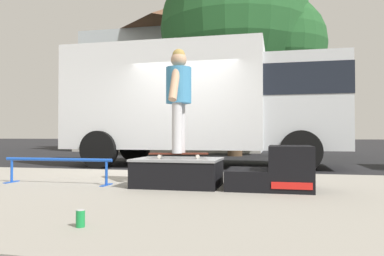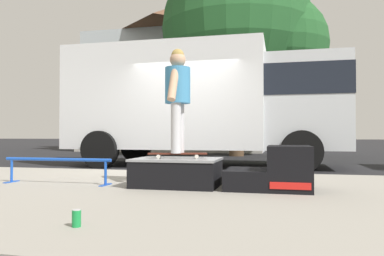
{
  "view_description": "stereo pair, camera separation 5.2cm",
  "coord_description": "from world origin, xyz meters",
  "px_view_note": "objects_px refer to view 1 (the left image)",
  "views": [
    {
      "loc": [
        2.07,
        -7.35,
        0.79
      ],
      "look_at": [
        0.57,
        -0.69,
        0.92
      ],
      "focal_mm": 35.23,
      "sensor_mm": 36.0,
      "label": 1
    },
    {
      "loc": [
        2.12,
        -7.33,
        0.79
      ],
      "look_at": [
        0.57,
        -0.69,
        0.92
      ],
      "focal_mm": 35.23,
      "sensor_mm": 36.0,
      "label": 2
    }
  ],
  "objects_px": {
    "grind_rail": "(58,164)",
    "street_tree_main": "(243,33)",
    "skater_kid": "(179,92)",
    "soda_can": "(80,218)",
    "skate_box": "(178,171)",
    "box_truck": "(204,100)",
    "skateboard": "(179,154)",
    "kicker_ramp": "(277,171)"
  },
  "relations": [
    {
      "from": "skater_kid",
      "to": "skate_box",
      "type": "bearing_deg",
      "value": -86.4
    },
    {
      "from": "skater_kid",
      "to": "soda_can",
      "type": "distance_m",
      "value": 2.62
    },
    {
      "from": "soda_can",
      "to": "skate_box",
      "type": "bearing_deg",
      "value": 86.69
    },
    {
      "from": "kicker_ramp",
      "to": "grind_rail",
      "type": "distance_m",
      "value": 2.97
    },
    {
      "from": "grind_rail",
      "to": "skater_kid",
      "type": "bearing_deg",
      "value": 5.66
    },
    {
      "from": "skateboard",
      "to": "street_tree_main",
      "type": "bearing_deg",
      "value": 89.7
    },
    {
      "from": "skateboard",
      "to": "street_tree_main",
      "type": "distance_m",
      "value": 10.39
    },
    {
      "from": "soda_can",
      "to": "street_tree_main",
      "type": "bearing_deg",
      "value": 89.13
    },
    {
      "from": "skate_box",
      "to": "soda_can",
      "type": "distance_m",
      "value": 2.29
    },
    {
      "from": "skateboard",
      "to": "box_truck",
      "type": "height_order",
      "value": "box_truck"
    },
    {
      "from": "grind_rail",
      "to": "box_truck",
      "type": "distance_m",
      "value": 5.17
    },
    {
      "from": "skateboard",
      "to": "soda_can",
      "type": "height_order",
      "value": "skateboard"
    },
    {
      "from": "skateboard",
      "to": "box_truck",
      "type": "relative_size",
      "value": 0.12
    },
    {
      "from": "skate_box",
      "to": "soda_can",
      "type": "xyz_separation_m",
      "value": [
        -0.13,
        -2.29,
        -0.13
      ]
    },
    {
      "from": "kicker_ramp",
      "to": "box_truck",
      "type": "distance_m",
      "value": 5.26
    },
    {
      "from": "kicker_ramp",
      "to": "box_truck",
      "type": "relative_size",
      "value": 0.15
    },
    {
      "from": "box_truck",
      "to": "skater_kid",
      "type": "bearing_deg",
      "value": -83.35
    },
    {
      "from": "skate_box",
      "to": "street_tree_main",
      "type": "bearing_deg",
      "value": 89.72
    },
    {
      "from": "skate_box",
      "to": "box_truck",
      "type": "xyz_separation_m",
      "value": [
        -0.55,
        4.75,
        1.38
      ]
    },
    {
      "from": "skateboard",
      "to": "skater_kid",
      "type": "xyz_separation_m",
      "value": [
        0.0,
        -0.0,
        0.83
      ]
    },
    {
      "from": "skate_box",
      "to": "skateboard",
      "type": "xyz_separation_m",
      "value": [
        -0.0,
        0.04,
        0.23
      ]
    },
    {
      "from": "skate_box",
      "to": "skateboard",
      "type": "distance_m",
      "value": 0.23
    },
    {
      "from": "street_tree_main",
      "to": "skate_box",
      "type": "bearing_deg",
      "value": -90.28
    },
    {
      "from": "kicker_ramp",
      "to": "skater_kid",
      "type": "distance_m",
      "value": 1.64
    },
    {
      "from": "grind_rail",
      "to": "soda_can",
      "type": "bearing_deg",
      "value": -54.22
    },
    {
      "from": "box_truck",
      "to": "street_tree_main",
      "type": "height_order",
      "value": "street_tree_main"
    },
    {
      "from": "skate_box",
      "to": "street_tree_main",
      "type": "xyz_separation_m",
      "value": [
        0.05,
        9.56,
        4.39
      ]
    },
    {
      "from": "soda_can",
      "to": "street_tree_main",
      "type": "xyz_separation_m",
      "value": [
        0.18,
        11.85,
        4.52
      ]
    },
    {
      "from": "skate_box",
      "to": "street_tree_main",
      "type": "distance_m",
      "value": 10.52
    },
    {
      "from": "kicker_ramp",
      "to": "street_tree_main",
      "type": "distance_m",
      "value": 10.58
    },
    {
      "from": "skater_kid",
      "to": "soda_can",
      "type": "xyz_separation_m",
      "value": [
        -0.13,
        -2.33,
        -1.19
      ]
    },
    {
      "from": "street_tree_main",
      "to": "skateboard",
      "type": "bearing_deg",
      "value": -90.3
    },
    {
      "from": "soda_can",
      "to": "kicker_ramp",
      "type": "bearing_deg",
      "value": 58.41
    },
    {
      "from": "grind_rail",
      "to": "skater_kid",
      "type": "distance_m",
      "value": 1.96
    },
    {
      "from": "skate_box",
      "to": "kicker_ramp",
      "type": "height_order",
      "value": "kicker_ramp"
    },
    {
      "from": "grind_rail",
      "to": "street_tree_main",
      "type": "relative_size",
      "value": 0.21
    },
    {
      "from": "kicker_ramp",
      "to": "grind_rail",
      "type": "relative_size",
      "value": 0.64
    },
    {
      "from": "kicker_ramp",
      "to": "grind_rail",
      "type": "xyz_separation_m",
      "value": [
        -2.96,
        -0.13,
        0.05
      ]
    },
    {
      "from": "skateboard",
      "to": "skate_box",
      "type": "bearing_deg",
      "value": -86.4
    },
    {
      "from": "grind_rail",
      "to": "soda_can",
      "type": "relative_size",
      "value": 12.85
    },
    {
      "from": "kicker_ramp",
      "to": "soda_can",
      "type": "bearing_deg",
      "value": -121.59
    },
    {
      "from": "kicker_ramp",
      "to": "street_tree_main",
      "type": "height_order",
      "value": "street_tree_main"
    }
  ]
}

